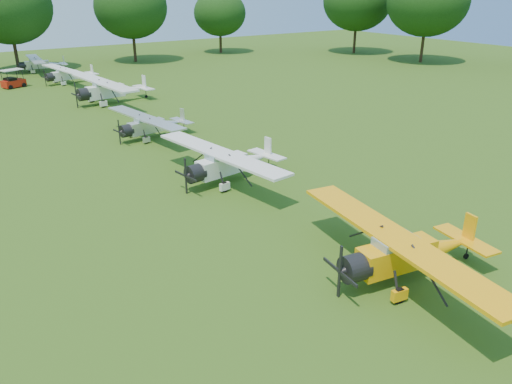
% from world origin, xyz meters
% --- Properties ---
extents(ground, '(160.00, 160.00, 0.00)m').
position_xyz_m(ground, '(0.00, 0.00, 0.00)').
color(ground, '#2B5615').
rests_on(ground, ground).
extents(tree_belt, '(137.36, 130.27, 14.52)m').
position_xyz_m(tree_belt, '(3.57, 0.16, 8.03)').
color(tree_belt, '#302313').
rests_on(tree_belt, ground).
extents(aircraft_2, '(6.99, 11.07, 2.17)m').
position_xyz_m(aircraft_2, '(0.43, -7.09, 1.27)').
color(aircraft_2, '#FBA60A').
rests_on(aircraft_2, ground).
extents(aircraft_3, '(6.75, 10.71, 2.10)m').
position_xyz_m(aircraft_3, '(0.19, 6.05, 1.23)').
color(aircraft_3, white).
rests_on(aircraft_3, ground).
extents(aircraft_4, '(5.96, 9.46, 1.86)m').
position_xyz_m(aircraft_4, '(0.05, 17.10, 1.09)').
color(aircraft_4, silver).
rests_on(aircraft_4, ground).
extents(aircraft_5, '(7.62, 12.15, 2.39)m').
position_xyz_m(aircraft_5, '(1.62, 30.62, 1.40)').
color(aircraft_5, white).
rests_on(aircraft_5, ground).
extents(aircraft_6, '(6.18, 9.81, 1.93)m').
position_xyz_m(aircraft_6, '(1.07, 43.73, 1.12)').
color(aircraft_6, white).
rests_on(aircraft_6, ground).
extents(aircraft_7, '(6.24, 9.94, 1.95)m').
position_xyz_m(aircraft_7, '(0.23, 54.18, 1.14)').
color(aircraft_7, silver).
rests_on(aircraft_7, ground).
extents(golf_cart, '(2.71, 2.18, 2.02)m').
position_xyz_m(golf_cart, '(-4.96, 44.53, 0.68)').
color(golf_cart, red).
rests_on(golf_cart, ground).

